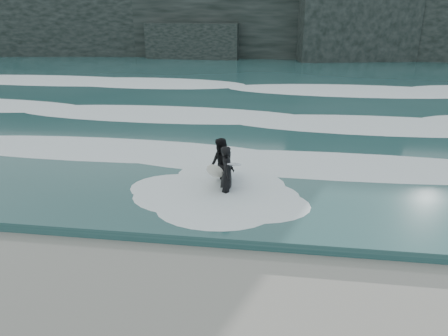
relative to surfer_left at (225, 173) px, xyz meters
The scene contains 8 objects.
ground 6.12m from the surfer_left, 94.07° to the right, with size 120.00×120.00×0.00m, color brown.
sea 22.99m from the surfer_left, 91.07° to the left, with size 90.00×52.00×0.30m, color #234C4C.
headland 40.18m from the surfer_left, 90.62° to the left, with size 70.00×9.00×10.00m, color black.
foam_near 3.05m from the surfer_left, 98.23° to the left, with size 60.00×3.20×0.20m, color white.
foam_mid 9.99m from the surfer_left, 92.47° to the left, with size 60.00×4.00×0.24m, color white.
foam_far 18.98m from the surfer_left, 91.30° to the left, with size 60.00×4.80×0.30m, color white.
surfer_left is the anchor object (origin of this frame).
surfer_right 0.69m from the surfer_left, 106.57° to the left, with size 1.32×2.16×1.89m.
Camera 1 is at (2.21, -6.95, 6.14)m, focal length 35.00 mm.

